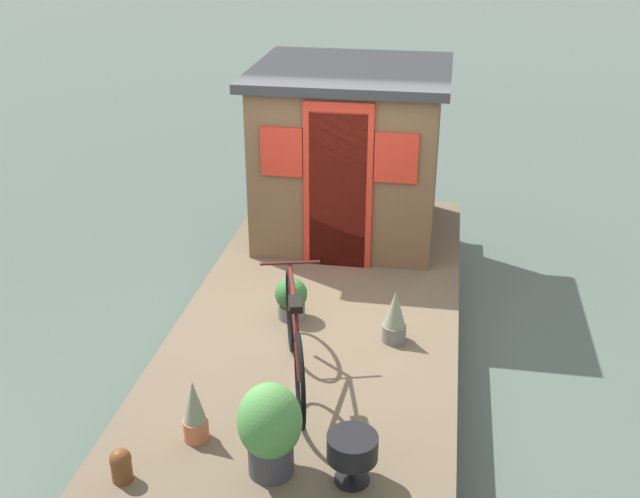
% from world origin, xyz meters
% --- Properties ---
extents(ground_plane, '(60.00, 60.00, 0.00)m').
position_xyz_m(ground_plane, '(0.00, 0.00, 0.00)').
color(ground_plane, '#47564C').
extents(houseboat_deck, '(5.91, 2.62, 0.50)m').
position_xyz_m(houseboat_deck, '(0.00, 0.00, 0.25)').
color(houseboat_deck, brown).
rests_on(houseboat_deck, ground_plane).
extents(houseboat_cabin, '(2.08, 2.17, 1.94)m').
position_xyz_m(houseboat_cabin, '(1.84, 0.00, 1.48)').
color(houseboat_cabin, brown).
rests_on(houseboat_cabin, houseboat_deck).
extents(bicycle, '(1.75, 0.62, 0.88)m').
position_xyz_m(bicycle, '(-1.30, 0.02, 0.90)').
color(bicycle, black).
rests_on(bicycle, houseboat_deck).
extents(potted_plant_mint, '(0.19, 0.19, 0.51)m').
position_xyz_m(potted_plant_mint, '(-2.15, 0.60, 0.74)').
color(potted_plant_mint, '#B2603D').
rests_on(potted_plant_mint, houseboat_deck).
extents(potted_plant_rosemary, '(0.22, 0.22, 0.51)m').
position_xyz_m(potted_plant_rosemary, '(-0.53, -0.73, 0.74)').
color(potted_plant_rosemary, slate).
rests_on(potted_plant_rosemary, houseboat_deck).
extents(potted_plant_lavender, '(0.45, 0.45, 0.71)m').
position_xyz_m(potted_plant_lavender, '(-2.40, -0.03, 0.87)').
color(potted_plant_lavender, '#38383D').
rests_on(potted_plant_lavender, houseboat_deck).
extents(potted_plant_succulent, '(0.31, 0.31, 0.40)m').
position_xyz_m(potted_plant_succulent, '(-0.28, 0.26, 0.70)').
color(potted_plant_succulent, slate).
rests_on(potted_plant_succulent, houseboat_deck).
extents(charcoal_grill, '(0.35, 0.35, 0.37)m').
position_xyz_m(charcoal_grill, '(-2.40, -0.60, 0.77)').
color(charcoal_grill, black).
rests_on(charcoal_grill, houseboat_deck).
extents(mooring_bollard, '(0.15, 0.15, 0.25)m').
position_xyz_m(mooring_bollard, '(-2.65, 0.96, 0.63)').
color(mooring_bollard, brown).
rests_on(mooring_bollard, houseboat_deck).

